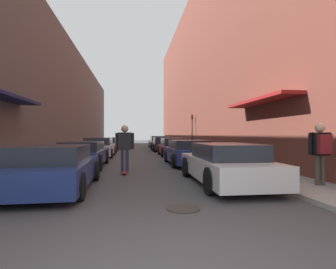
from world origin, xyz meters
TOP-DOWN VIEW (x-y plane):
  - ground at (0.00, 18.22)m, footprint 100.21×100.21m
  - curb_strip_left at (-4.46, 22.77)m, footprint 1.80×45.55m
  - curb_strip_right at (4.46, 22.77)m, footprint 1.80×45.55m
  - building_row_left at (-7.36, 22.77)m, footprint 4.90×45.55m
  - building_row_right at (7.36, 22.77)m, footprint 4.90×45.55m
  - parked_car_left_0 at (-2.42, 5.14)m, footprint 2.05×4.28m
  - parked_car_left_1 at (-2.55, 10.22)m, footprint 1.98×4.66m
  - parked_car_left_2 at (-2.55, 15.95)m, footprint 2.00×4.41m
  - parked_car_left_3 at (-2.58, 21.20)m, footprint 1.94×4.49m
  - parked_car_right_0 at (2.51, 5.40)m, footprint 1.99×4.72m
  - parked_car_right_1 at (2.46, 10.60)m, footprint 2.01×4.23m
  - parked_car_right_2 at (2.63, 16.20)m, footprint 2.04×3.96m
  - parked_car_right_3 at (2.42, 21.52)m, footprint 1.92×4.00m
  - parked_car_right_4 at (2.54, 27.01)m, footprint 1.91×4.76m
  - skateboarder at (-0.59, 7.89)m, footprint 0.72×0.78m
  - manhole_cover at (0.72, 2.94)m, footprint 0.70×0.70m
  - traffic_light at (5.04, 20.87)m, footprint 0.16×0.22m
  - pedestrian at (4.82, 4.24)m, footprint 0.68×0.38m

SIDE VIEW (x-z plane):
  - ground at x=0.00m, z-range 0.00..0.00m
  - manhole_cover at x=0.72m, z-range 0.00..0.02m
  - curb_strip_left at x=-4.46m, z-range 0.00..0.12m
  - curb_strip_right at x=4.46m, z-range 0.00..0.12m
  - parked_car_left_1 at x=-2.55m, z-range 0.00..1.18m
  - parked_car_left_0 at x=-2.42m, z-range -0.01..1.20m
  - parked_car_right_1 at x=2.46m, z-range -0.01..1.22m
  - parked_car_right_2 at x=2.63m, z-range -0.03..1.23m
  - parked_car_left_3 at x=-2.58m, z-range -0.03..1.24m
  - parked_car_right_0 at x=2.51m, z-range -0.01..1.23m
  - parked_car_right_3 at x=2.42m, z-range -0.02..1.26m
  - parked_car_left_2 at x=-2.55m, z-range -0.03..1.27m
  - parked_car_right_4 at x=2.54m, z-range -0.02..1.33m
  - skateboarder at x=-0.59m, z-range 0.22..2.09m
  - pedestrian at x=4.82m, z-range 0.33..2.04m
  - traffic_light at x=5.04m, z-range 0.52..3.73m
  - building_row_left at x=-7.36m, z-range 0.00..9.42m
  - building_row_right at x=7.36m, z-range 0.00..15.29m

